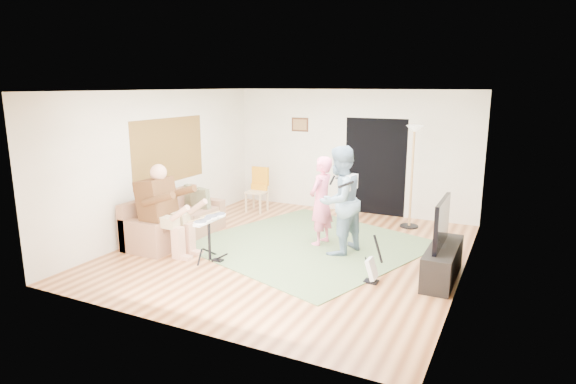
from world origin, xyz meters
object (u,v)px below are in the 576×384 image
at_px(dining_chair, 258,196).
at_px(tv_cabinet, 442,263).
at_px(sofa, 172,224).
at_px(television, 442,223).
at_px(guitar_spare, 372,269).
at_px(guitarist, 339,201).
at_px(drum_kit, 209,241).
at_px(torchiere_lamp, 413,158).
at_px(singer, 321,201).

height_order(dining_chair, tv_cabinet, dining_chair).
distance_m(sofa, tv_cabinet, 4.80).
bearing_deg(sofa, television, 2.87).
height_order(guitar_spare, television, television).
xyz_separation_m(dining_chair, tv_cabinet, (4.37, -2.20, -0.10)).
bearing_deg(guitarist, drum_kit, -36.73).
distance_m(tv_cabinet, television, 0.60).
xyz_separation_m(drum_kit, guitarist, (1.74, 1.27, 0.59)).
bearing_deg(guitarist, television, 94.74).
relative_size(torchiere_lamp, television, 1.97).
bearing_deg(singer, torchiere_lamp, 153.25).
relative_size(tv_cabinet, television, 1.36).
bearing_deg(drum_kit, tv_cabinet, 14.23).
distance_m(drum_kit, tv_cabinet, 3.61).
xyz_separation_m(drum_kit, guitar_spare, (2.62, 0.30, -0.12)).
bearing_deg(singer, tv_cabinet, 80.21).
bearing_deg(television, drum_kit, -165.57).
height_order(drum_kit, guitar_spare, drum_kit).
distance_m(torchiere_lamp, dining_chair, 3.52).
relative_size(guitarist, tv_cabinet, 1.30).
bearing_deg(dining_chair, television, -28.88).
xyz_separation_m(drum_kit, singer, (1.29, 1.56, 0.47)).
xyz_separation_m(drum_kit, television, (3.45, 0.89, 0.53)).
xyz_separation_m(sofa, guitar_spare, (3.91, -0.35, -0.07)).
distance_m(guitar_spare, tv_cabinet, 1.06).
distance_m(sofa, drum_kit, 1.45).
relative_size(guitar_spare, dining_chair, 0.73).
height_order(guitar_spare, dining_chair, dining_chair).
relative_size(sofa, guitarist, 1.11).
distance_m(guitar_spare, dining_chair, 4.47).
height_order(guitar_spare, tv_cabinet, guitar_spare).
relative_size(singer, television, 1.54).
bearing_deg(sofa, guitar_spare, -5.15).
bearing_deg(guitar_spare, guitarist, 132.17).
xyz_separation_m(singer, tv_cabinet, (2.21, -0.68, -0.54)).
bearing_deg(dining_chair, tv_cabinet, -28.62).
distance_m(sofa, guitarist, 3.16).
relative_size(drum_kit, singer, 0.47).
distance_m(guitar_spare, torchiere_lamp, 3.26).
bearing_deg(sofa, tv_cabinet, 2.84).
bearing_deg(guitar_spare, singer, 136.30).
relative_size(sofa, drum_kit, 2.73).
distance_m(guitarist, tv_cabinet, 1.92).
bearing_deg(tv_cabinet, torchiere_lamp, 112.54).
bearing_deg(drum_kit, dining_chair, 105.77).
height_order(guitarist, tv_cabinet, guitarist).
height_order(sofa, torchiere_lamp, torchiere_lamp).
height_order(torchiere_lamp, television, torchiere_lamp).
bearing_deg(tv_cabinet, television, 180.00).
distance_m(sofa, singer, 2.79).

